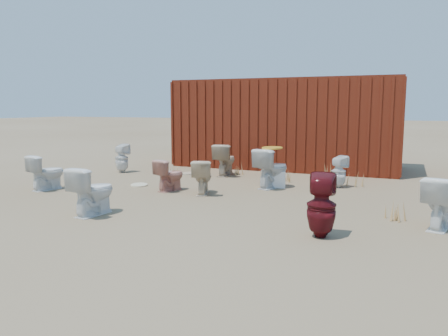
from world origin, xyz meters
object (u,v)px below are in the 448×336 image
at_px(shipping_container, 288,124).
at_px(toilet_back_a, 122,158).
at_px(toilet_front_a, 47,172).
at_px(toilet_back_beige_right, 225,160).
at_px(toilet_front_c, 93,191).
at_px(toilet_back_beige_left, 202,177).
at_px(toilet_back_e, 339,172).
at_px(loose_tank, 273,179).
at_px(toilet_front_maroon, 321,206).
at_px(toilet_back_yellowlid, 272,168).
at_px(toilet_front_e, 440,203).
at_px(toilet_front_pink, 170,175).

height_order(shipping_container, toilet_back_a, shipping_container).
xyz_separation_m(toilet_front_a, toilet_back_beige_right, (2.63, 3.09, 0.03)).
bearing_deg(shipping_container, toilet_back_a, -142.31).
xyz_separation_m(toilet_front_c, toilet_back_beige_left, (0.87, 2.13, -0.04)).
relative_size(toilet_back_e, loose_tank, 1.34).
relative_size(toilet_front_maroon, toilet_back_yellowlid, 1.01).
xyz_separation_m(shipping_container, toilet_back_a, (-3.60, -2.78, -0.83)).
bearing_deg(toilet_front_maroon, toilet_front_a, -17.44).
xyz_separation_m(toilet_front_e, toilet_back_yellowlid, (-3.01, 2.04, 0.04)).
relative_size(shipping_container, toilet_front_c, 7.89).
bearing_deg(toilet_front_maroon, toilet_back_beige_right, -59.97).
distance_m(toilet_front_a, toilet_back_beige_left, 3.21).
bearing_deg(toilet_front_c, toilet_back_beige_right, -89.37).
height_order(toilet_back_beige_left, toilet_back_e, toilet_back_beige_left).
height_order(toilet_front_a, toilet_back_yellowlid, toilet_back_yellowlid).
bearing_deg(toilet_back_yellowlid, toilet_back_e, -135.82).
bearing_deg(loose_tank, toilet_front_a, -173.84).
height_order(shipping_container, toilet_front_maroon, shipping_container).
height_order(toilet_back_e, loose_tank, toilet_back_e).
xyz_separation_m(toilet_front_maroon, loose_tank, (-1.56, 3.13, -0.24)).
height_order(toilet_front_pink, toilet_front_e, toilet_front_e).
relative_size(shipping_container, toilet_front_e, 8.16).
bearing_deg(toilet_back_beige_left, toilet_front_pink, -23.38).
relative_size(shipping_container, toilet_back_e, 8.95).
distance_m(toilet_back_beige_left, toilet_back_yellowlid, 1.55).
xyz_separation_m(shipping_container, toilet_front_e, (3.56, -5.39, -0.83)).
height_order(toilet_front_e, toilet_back_e, toilet_front_e).
distance_m(toilet_front_maroon, toilet_back_beige_right, 5.23).
height_order(toilet_front_maroon, toilet_back_beige_right, toilet_front_maroon).
height_order(toilet_front_e, toilet_back_beige_left, toilet_front_e).
xyz_separation_m(toilet_front_e, toilet_back_beige_left, (-4.06, 0.90, -0.03)).
relative_size(toilet_front_pink, toilet_back_beige_left, 0.95).
distance_m(toilet_front_maroon, toilet_back_yellowlid, 3.47).
bearing_deg(toilet_front_a, toilet_back_beige_left, -151.27).
distance_m(toilet_front_a, toilet_back_yellowlid, 4.59).
bearing_deg(shipping_container, toilet_back_e, -56.74).
bearing_deg(toilet_front_c, toilet_front_maroon, -171.18).
height_order(toilet_front_c, toilet_back_beige_left, toilet_front_c).
bearing_deg(toilet_back_beige_right, toilet_front_pink, 78.80).
distance_m(toilet_front_e, toilet_back_beige_left, 4.16).
bearing_deg(loose_tank, toilet_front_c, -139.82).
bearing_deg(shipping_container, toilet_front_maroon, -71.69).
bearing_deg(toilet_front_c, toilet_back_a, -54.01).
distance_m(toilet_front_c, toilet_back_beige_right, 4.41).
relative_size(shipping_container, toilet_back_beige_right, 7.69).
bearing_deg(toilet_back_e, toilet_front_a, 55.72).
bearing_deg(toilet_back_beige_right, toilet_front_maroon, 122.23).
height_order(toilet_front_c, loose_tank, toilet_front_c).
relative_size(shipping_container, toilet_back_yellowlid, 7.28).
height_order(toilet_front_c, toilet_front_e, toilet_front_c).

